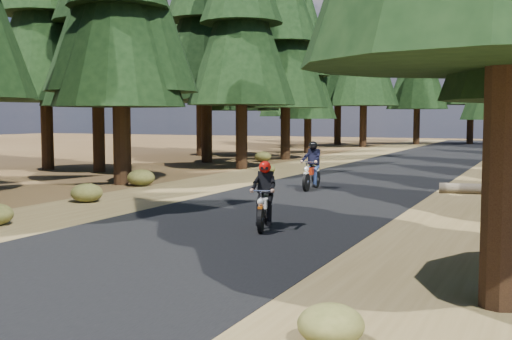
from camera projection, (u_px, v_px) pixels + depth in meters
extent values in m
plane|color=#473119|center=(227.00, 227.00, 13.54)|extent=(120.00, 120.00, 0.00)
cube|color=black|center=(307.00, 199.00, 18.07)|extent=(6.00, 100.00, 0.01)
cube|color=brown|center=(168.00, 192.00, 19.97)|extent=(3.20, 100.00, 0.01)
cube|color=brown|center=(479.00, 209.00, 16.17)|extent=(3.20, 100.00, 0.01)
cylinder|color=black|center=(508.00, 66.00, 7.60)|extent=(0.53, 0.53, 5.85)
cylinder|color=black|center=(120.00, 107.00, 21.91)|extent=(0.51, 0.51, 5.34)
cone|color=black|center=(118.00, 8.00, 21.64)|extent=(4.54, 4.54, 6.68)
cylinder|color=black|center=(123.00, 92.00, 22.77)|extent=(0.56, 0.56, 6.43)
cylinder|color=black|center=(98.00, 106.00, 26.91)|extent=(0.52, 0.52, 5.56)
cone|color=black|center=(96.00, 22.00, 26.63)|extent=(4.73, 4.73, 6.95)
cylinder|color=black|center=(242.00, 105.00, 28.53)|extent=(0.53, 0.53, 5.72)
cone|color=black|center=(241.00, 23.00, 28.23)|extent=(4.86, 4.86, 7.15)
cylinder|color=black|center=(207.00, 100.00, 32.59)|extent=(0.55, 0.55, 6.37)
cone|color=black|center=(206.00, 21.00, 32.26)|extent=(5.41, 5.41, 7.96)
cylinder|color=black|center=(285.00, 108.00, 35.02)|extent=(0.53, 0.53, 5.64)
cone|color=black|center=(286.00, 43.00, 34.73)|extent=(4.79, 4.79, 7.05)
cylinder|color=black|center=(241.00, 110.00, 38.86)|extent=(0.52, 0.52, 5.45)
cone|color=black|center=(241.00, 54.00, 38.58)|extent=(4.63, 4.63, 6.81)
cone|color=black|center=(241.00, 12.00, 38.38)|extent=(3.54, 3.54, 4.90)
cylinder|color=black|center=(308.00, 119.00, 41.61)|extent=(0.48, 0.48, 4.42)
cone|color=black|center=(308.00, 76.00, 41.38)|extent=(3.76, 3.76, 5.52)
cone|color=black|center=(308.00, 45.00, 41.22)|extent=(2.87, 2.87, 3.98)
cone|color=black|center=(309.00, 13.00, 41.05)|extent=(1.99, 1.99, 3.31)
cylinder|color=black|center=(286.00, 116.00, 47.93)|extent=(0.49, 0.49, 4.75)
cone|color=black|center=(286.00, 76.00, 47.69)|extent=(4.04, 4.04, 5.93)
cone|color=black|center=(286.00, 47.00, 47.51)|extent=(3.09, 3.09, 4.27)
cone|color=black|center=(286.00, 18.00, 47.34)|extent=(2.14, 2.14, 3.56)
cylinder|color=black|center=(46.00, 102.00, 28.14)|extent=(0.54, 0.54, 6.00)
cone|color=black|center=(44.00, 15.00, 27.83)|extent=(5.10, 5.10, 7.50)
cylinder|color=black|center=(201.00, 102.00, 38.60)|extent=(0.56, 0.56, 6.40)
cone|color=black|center=(200.00, 35.00, 38.27)|extent=(5.44, 5.44, 8.00)
cylinder|color=black|center=(363.00, 106.00, 49.72)|extent=(0.56, 0.56, 6.40)
cone|color=black|center=(364.00, 54.00, 49.39)|extent=(5.44, 5.44, 8.00)
cone|color=black|center=(365.00, 16.00, 49.15)|extent=(4.16, 4.16, 5.76)
cylinder|color=black|center=(338.00, 104.00, 53.67)|extent=(0.57, 0.57, 6.80)
cone|color=black|center=(338.00, 53.00, 53.31)|extent=(5.78, 5.78, 8.50)
cone|color=black|center=(339.00, 16.00, 53.06)|extent=(4.42, 4.42, 6.12)
cylinder|color=black|center=(417.00, 109.00, 53.94)|extent=(0.54, 0.54, 6.00)
cone|color=black|center=(418.00, 64.00, 53.63)|extent=(5.10, 5.10, 7.50)
cone|color=black|center=(418.00, 31.00, 53.41)|extent=(3.90, 3.90, 5.40)
cylinder|color=black|center=(471.00, 104.00, 54.98)|extent=(0.57, 0.57, 6.80)
cone|color=black|center=(472.00, 54.00, 54.63)|extent=(5.78, 5.78, 8.50)
cone|color=black|center=(473.00, 18.00, 54.37)|extent=(4.42, 4.42, 6.12)
cylinder|color=black|center=(287.00, 111.00, 51.33)|extent=(0.52, 0.52, 5.60)
cone|color=black|center=(287.00, 67.00, 51.04)|extent=(4.76, 4.76, 7.00)
cone|color=black|center=(287.00, 35.00, 50.83)|extent=(3.64, 3.64, 5.04)
cone|color=black|center=(287.00, 3.00, 50.62)|extent=(2.52, 2.52, 4.20)
ellipsoid|color=#474C1E|center=(331.00, 324.00, 6.54)|extent=(0.69, 0.69, 0.42)
ellipsoid|color=#474C1E|center=(508.00, 176.00, 22.69)|extent=(0.77, 0.77, 0.46)
ellipsoid|color=#474C1E|center=(141.00, 178.00, 21.63)|extent=(0.93, 0.93, 0.56)
ellipsoid|color=#474C1E|center=(87.00, 193.00, 17.48)|extent=(0.86, 0.86, 0.52)
ellipsoid|color=#474C1E|center=(267.00, 169.00, 26.31)|extent=(0.68, 0.68, 0.41)
ellipsoid|color=#474C1E|center=(263.00, 157.00, 33.38)|extent=(0.89, 0.89, 0.53)
cube|color=black|center=(264.00, 184.00, 13.19)|extent=(0.36, 0.27, 0.45)
sphere|color=red|center=(264.00, 168.00, 13.16)|extent=(0.31, 0.31, 0.25)
cube|color=black|center=(312.00, 157.00, 20.40)|extent=(0.35, 0.23, 0.50)
sphere|color=black|center=(312.00, 146.00, 20.37)|extent=(0.29, 0.29, 0.28)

